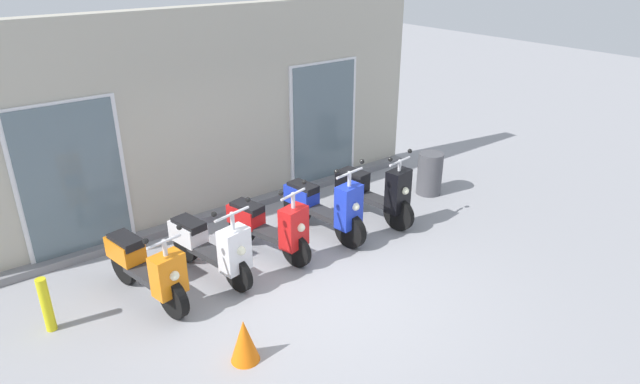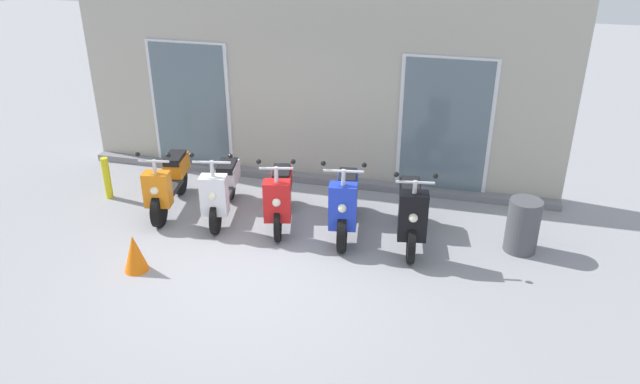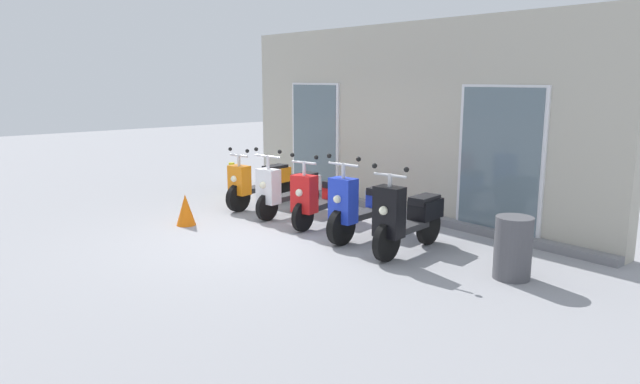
{
  "view_description": "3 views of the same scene",
  "coord_description": "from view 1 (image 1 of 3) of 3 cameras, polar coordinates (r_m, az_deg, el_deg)",
  "views": [
    {
      "loc": [
        -3.73,
        -4.81,
        4.16
      ],
      "look_at": [
        0.71,
        0.97,
        0.87
      ],
      "focal_mm": 30.91,
      "sensor_mm": 36.0,
      "label": 1
    },
    {
      "loc": [
        2.57,
        -6.53,
        4.42
      ],
      "look_at": [
        0.66,
        0.83,
        0.76
      ],
      "focal_mm": 34.17,
      "sensor_mm": 36.0,
      "label": 2
    },
    {
      "loc": [
        7.05,
        -4.83,
        2.39
      ],
      "look_at": [
        0.43,
        0.74,
        0.68
      ],
      "focal_mm": 32.42,
      "sensor_mm": 36.0,
      "label": 3
    }
  ],
  "objects": [
    {
      "name": "storefront_facade",
      "position": [
        8.98,
        -11.46,
        7.33
      ],
      "size": [
        8.22,
        0.5,
        3.34
      ],
      "color": "#B2AD9E",
      "rests_on": "ground_plane"
    },
    {
      "name": "scooter_orange",
      "position": [
        7.28,
        -17.58,
        -7.46
      ],
      "size": [
        0.63,
        1.62,
        1.16
      ],
      "color": "black",
      "rests_on": "ground_plane"
    },
    {
      "name": "traffic_cone",
      "position": [
        6.19,
        -7.84,
        -14.99
      ],
      "size": [
        0.32,
        0.32,
        0.52
      ],
      "primitive_type": "cone",
      "color": "orange",
      "rests_on": "ground_plane"
    },
    {
      "name": "scooter_white",
      "position": [
        7.55,
        -11.26,
        -5.42
      ],
      "size": [
        0.69,
        1.59,
        1.24
      ],
      "color": "black",
      "rests_on": "ground_plane"
    },
    {
      "name": "scooter_red",
      "position": [
        7.93,
        -5.31,
        -3.45
      ],
      "size": [
        0.7,
        1.54,
        1.24
      ],
      "color": "black",
      "rests_on": "ground_plane"
    },
    {
      "name": "scooter_blue",
      "position": [
        8.43,
        0.46,
        -1.54
      ],
      "size": [
        0.63,
        1.67,
        1.32
      ],
      "color": "black",
      "rests_on": "ground_plane"
    },
    {
      "name": "trash_bin",
      "position": [
        10.11,
        11.29,
        1.89
      ],
      "size": [
        0.45,
        0.45,
        0.77
      ],
      "primitive_type": "cylinder",
      "color": "#4C4C51",
      "rests_on": "ground_plane"
    },
    {
      "name": "scooter_black",
      "position": [
        8.93,
        5.68,
        0.03
      ],
      "size": [
        0.61,
        1.6,
        1.29
      ],
      "color": "black",
      "rests_on": "ground_plane"
    },
    {
      "name": "ground_plane",
      "position": [
        7.37,
        0.22,
        -10.05
      ],
      "size": [
        40.0,
        40.0,
        0.0
      ],
      "primitive_type": "plane",
      "color": "#939399"
    },
    {
      "name": "curb_bollard",
      "position": [
        7.23,
        -26.48,
        -10.41
      ],
      "size": [
        0.12,
        0.12,
        0.7
      ],
      "primitive_type": "cylinder",
      "color": "yellow",
      "rests_on": "ground_plane"
    }
  ]
}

